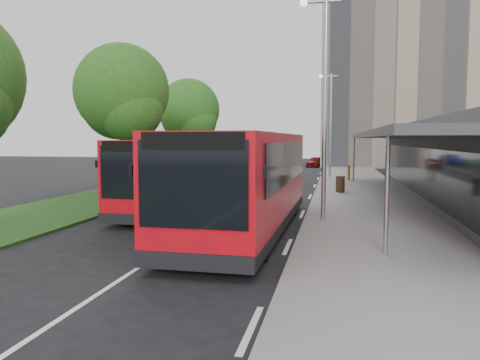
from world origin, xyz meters
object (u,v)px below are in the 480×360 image
object	(u,v)px
litter_bin	(340,184)
tree_far	(189,114)
tree_mid	(122,98)
bollard	(349,173)
car_near	(315,162)
lamp_post_far	(330,118)
lamp_post_near	(323,94)
bus_second	(186,174)
car_far	(289,159)
bus_main	(247,182)

from	to	relation	value
litter_bin	tree_far	bearing A→B (deg)	140.53
tree_mid	tree_far	world-z (taller)	tree_mid
bollard	car_near	bearing A→B (deg)	99.79
lamp_post_far	lamp_post_near	bearing A→B (deg)	-90.00
tree_mid	tree_far	bearing A→B (deg)	90.00
litter_bin	lamp_post_near	bearing A→B (deg)	-94.87
bus_second	bollard	bearing A→B (deg)	64.08
tree_mid	car_far	bearing A→B (deg)	80.04
tree_far	bus_main	world-z (taller)	tree_far
tree_far	lamp_post_near	world-z (taller)	lamp_post_near
bus_second	car_far	distance (m)	38.69
tree_mid	bollard	xyz separation A→B (m)	(12.59, 10.00, -4.69)
lamp_post_near	car_far	xyz separation A→B (m)	(-5.13, 41.24, -4.06)
litter_bin	bollard	world-z (taller)	bollard
lamp_post_near	litter_bin	world-z (taller)	lamp_post_near
bus_second	litter_bin	distance (m)	9.57
lamp_post_far	bus_second	size ratio (longest dim) A/B	0.74
tree_far	car_far	xyz separation A→B (m)	(6.00, 22.18, -4.47)
bus_main	car_near	size ratio (longest dim) A/B	3.35
litter_bin	bus_second	bearing A→B (deg)	-135.49
lamp_post_far	litter_bin	xyz separation A→B (m)	(0.79, -10.76, -4.12)
car_far	car_near	bearing A→B (deg)	-47.62
tree_mid	bus_main	xyz separation A→B (m)	(8.73, -9.06, -3.71)
tree_far	litter_bin	size ratio (longest dim) A/B	8.88
litter_bin	tree_mid	bearing A→B (deg)	-169.59
lamp_post_near	lamp_post_far	distance (m)	20.00
tree_mid	car_near	world-z (taller)	tree_mid
bus_second	tree_mid	bearing A→B (deg)	140.13
tree_far	litter_bin	distance (m)	16.09
bollard	tree_mid	bearing A→B (deg)	-141.52
tree_far	lamp_post_far	bearing A→B (deg)	4.87
litter_bin	car_far	xyz separation A→B (m)	(-5.91, 32.00, 0.06)
tree_mid	car_near	bearing A→B (deg)	71.71
bus_main	litter_bin	world-z (taller)	bus_main
car_far	bus_main	bearing A→B (deg)	-74.71
lamp_post_near	car_near	bearing A→B (deg)	92.78
bus_second	bus_main	bearing A→B (deg)	-50.41
lamp_post_near	litter_bin	xyz separation A→B (m)	(0.79, 9.24, -4.12)
lamp_post_near	bus_second	bearing A→B (deg)	156.87
tree_mid	car_near	size ratio (longest dim) A/B	2.41
tree_mid	car_far	world-z (taller)	tree_mid
bus_main	litter_bin	size ratio (longest dim) A/B	13.01
bus_main	tree_far	bearing A→B (deg)	113.47
lamp_post_far	bus_second	bearing A→B (deg)	-109.00
lamp_post_far	litter_bin	bearing A→B (deg)	-85.81
car_near	car_far	world-z (taller)	car_far
lamp_post_far	car_far	xyz separation A→B (m)	(-5.13, 21.24, -4.06)
tree_far	car_far	size ratio (longest dim) A/B	1.99
lamp_post_far	tree_far	bearing A→B (deg)	-175.13
tree_far	lamp_post_near	xyz separation A→B (m)	(11.13, -19.05, -0.41)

